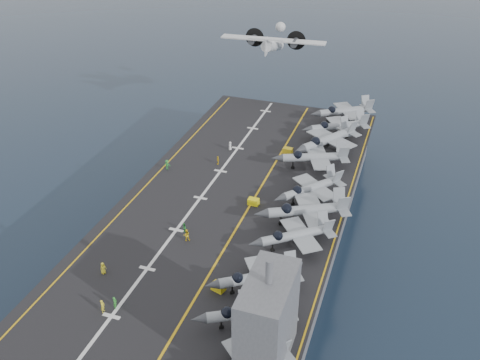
% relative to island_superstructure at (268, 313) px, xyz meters
% --- Properties ---
extents(ground, '(500.00, 500.00, 0.00)m').
position_rel_island_superstructure_xyz_m(ground, '(-15.00, 30.00, -17.90)').
color(ground, '#142135').
rests_on(ground, ground).
extents(hull, '(36.00, 90.00, 10.00)m').
position_rel_island_superstructure_xyz_m(hull, '(-15.00, 30.00, -12.90)').
color(hull, '#56595E').
rests_on(hull, ground).
extents(flight_deck, '(38.00, 92.00, 0.40)m').
position_rel_island_superstructure_xyz_m(flight_deck, '(-15.00, 30.00, -7.70)').
color(flight_deck, black).
rests_on(flight_deck, hull).
extents(foul_line, '(0.35, 90.00, 0.02)m').
position_rel_island_superstructure_xyz_m(foul_line, '(-12.00, 30.00, -7.48)').
color(foul_line, gold).
rests_on(foul_line, flight_deck).
extents(landing_centerline, '(0.50, 90.00, 0.02)m').
position_rel_island_superstructure_xyz_m(landing_centerline, '(-21.00, 30.00, -7.48)').
color(landing_centerline, silver).
rests_on(landing_centerline, flight_deck).
extents(deck_edge_port, '(0.25, 90.00, 0.02)m').
position_rel_island_superstructure_xyz_m(deck_edge_port, '(-32.00, 30.00, -7.48)').
color(deck_edge_port, gold).
rests_on(deck_edge_port, flight_deck).
extents(deck_edge_stbd, '(0.25, 90.00, 0.02)m').
position_rel_island_superstructure_xyz_m(deck_edge_stbd, '(3.50, 30.00, -7.48)').
color(deck_edge_stbd, gold).
rests_on(deck_edge_stbd, flight_deck).
extents(island_superstructure, '(5.00, 10.00, 15.00)m').
position_rel_island_superstructure_xyz_m(island_superstructure, '(0.00, 0.00, 0.00)').
color(island_superstructure, '#56595E').
rests_on(island_superstructure, flight_deck).
extents(fighter_jet_1, '(15.90, 14.16, 4.61)m').
position_rel_island_superstructure_xyz_m(fighter_jet_1, '(-3.47, 4.46, -5.20)').
color(fighter_jet_1, '#9BA4AA').
rests_on(fighter_jet_1, flight_deck).
extents(fighter_jet_2, '(16.10, 14.86, 4.65)m').
position_rel_island_superstructure_xyz_m(fighter_jet_2, '(-4.44, 11.19, -5.17)').
color(fighter_jet_2, gray).
rests_on(fighter_jet_2, flight_deck).
extents(fighter_jet_3, '(16.15, 15.31, 4.67)m').
position_rel_island_superstructure_xyz_m(fighter_jet_3, '(-1.91, 22.09, -5.16)').
color(fighter_jet_3, '#8D939B').
rests_on(fighter_jet_3, flight_deck).
extents(fighter_jet_4, '(18.42, 16.22, 5.35)m').
position_rel_island_superstructure_xyz_m(fighter_jet_4, '(-1.74, 28.79, -4.82)').
color(fighter_jet_4, gray).
rests_on(fighter_jet_4, flight_deck).
extents(fighter_jet_5, '(15.87, 16.39, 4.77)m').
position_rel_island_superstructure_xyz_m(fighter_jet_5, '(-2.62, 36.08, -5.12)').
color(fighter_jet_5, gray).
rests_on(fighter_jet_5, flight_deck).
extents(fighter_jet_6, '(17.28, 14.63, 5.09)m').
position_rel_island_superstructure_xyz_m(fighter_jet_6, '(-4.45, 46.99, -4.96)').
color(fighter_jet_6, '#949BA5').
rests_on(fighter_jet_6, flight_deck).
extents(fighter_jet_7, '(17.95, 19.41, 5.61)m').
position_rel_island_superstructure_xyz_m(fighter_jet_7, '(-3.37, 54.84, -4.70)').
color(fighter_jet_7, '#8E969C').
rests_on(fighter_jet_7, flight_deck).
extents(fighter_jet_8, '(17.61, 16.16, 5.09)m').
position_rel_island_superstructure_xyz_m(fighter_jet_8, '(-2.56, 62.29, -4.96)').
color(fighter_jet_8, '#90969F').
rests_on(fighter_jet_8, flight_deck).
extents(tow_cart_a, '(2.10, 1.67, 1.10)m').
position_rel_island_superstructure_xyz_m(tow_cart_a, '(-9.61, 9.19, -6.95)').
color(tow_cart_a, yellow).
rests_on(tow_cart_a, flight_deck).
extents(tow_cart_b, '(1.91, 1.29, 1.12)m').
position_rel_island_superstructure_xyz_m(tow_cart_b, '(-11.55, 31.13, -6.94)').
color(tow_cart_b, yellow).
rests_on(tow_cart_b, flight_deck).
extents(tow_cart_c, '(1.99, 1.37, 1.15)m').
position_rel_island_superstructure_xyz_m(tow_cart_c, '(-10.73, 51.24, -6.92)').
color(tow_cart_c, yellow).
rests_on(tow_cart_c, flight_deck).
extents(crew_0, '(1.15, 1.33, 1.86)m').
position_rel_island_superstructure_xyz_m(crew_0, '(-26.44, 7.09, -6.57)').
color(crew_0, yellow).
rests_on(crew_0, flight_deck).
extents(crew_1, '(1.06, 1.36, 2.02)m').
position_rel_island_superstructure_xyz_m(crew_1, '(-22.39, 0.38, -6.49)').
color(crew_1, gold).
rests_on(crew_1, flight_deck).
extents(crew_2, '(0.68, 0.98, 1.59)m').
position_rel_island_superstructure_xyz_m(crew_2, '(-19.63, 20.05, -6.71)').
color(crew_2, '#268C33').
rests_on(crew_2, flight_deck).
extents(crew_3, '(1.27, 0.93, 1.95)m').
position_rel_island_superstructure_xyz_m(crew_3, '(-30.94, 37.41, -6.52)').
color(crew_3, '#268C33').
rests_on(crew_3, flight_deck).
extents(crew_4, '(1.13, 1.25, 1.73)m').
position_rel_island_superstructure_xyz_m(crew_4, '(-22.46, 42.43, -6.64)').
color(crew_4, yellow).
rests_on(crew_4, flight_deck).
extents(crew_5, '(0.78, 1.14, 1.85)m').
position_rel_island_superstructure_xyz_m(crew_5, '(-22.21, 48.79, -6.57)').
color(crew_5, white).
rests_on(crew_5, flight_deck).
extents(crew_6, '(1.05, 1.31, 1.91)m').
position_rel_island_superstructure_xyz_m(crew_6, '(-21.22, 1.50, -6.55)').
color(crew_6, green).
rests_on(crew_6, flight_deck).
extents(crew_7, '(1.48, 1.32, 2.06)m').
position_rel_island_superstructure_xyz_m(crew_7, '(-18.30, 18.06, -6.47)').
color(crew_7, yellow).
rests_on(crew_7, flight_deck).
extents(transport_plane, '(26.48, 19.05, 5.97)m').
position_rel_island_superstructure_xyz_m(transport_plane, '(-22.54, 80.13, 5.10)').
color(transport_plane, silver).
extents(fighter_jet_9, '(17.61, 16.16, 5.09)m').
position_rel_island_superstructure_xyz_m(fighter_jet_9, '(-2.56, 70.79, -4.96)').
color(fighter_jet_9, '#90969F').
rests_on(fighter_jet_9, flight_deck).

